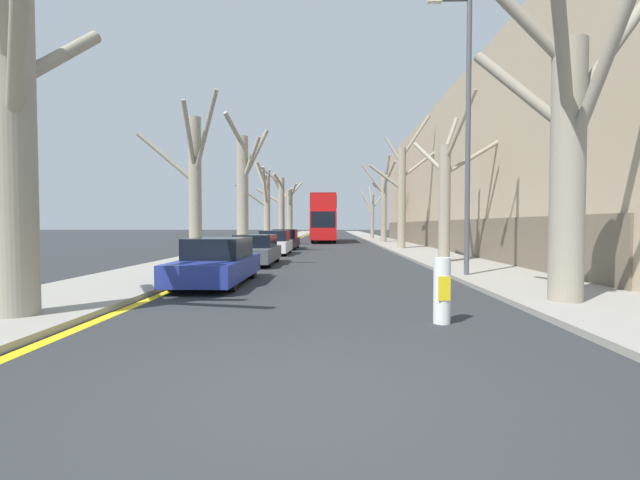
% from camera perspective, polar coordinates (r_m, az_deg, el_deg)
% --- Properties ---
extents(ground_plane, '(300.00, 300.00, 0.00)m').
position_cam_1_polar(ground_plane, '(4.52, -2.08, -20.27)').
color(ground_plane, '#2B2D30').
extents(sidewalk_left, '(3.41, 120.00, 0.12)m').
position_cam_1_polar(sidewalk_left, '(54.54, -4.90, 0.26)').
color(sidewalk_left, gray).
rests_on(sidewalk_left, ground).
extents(sidewalk_right, '(3.41, 120.00, 0.12)m').
position_cam_1_polar(sidewalk_right, '(54.48, 7.33, 0.25)').
color(sidewalk_right, gray).
rests_on(sidewalk_right, ground).
extents(building_facade_right, '(10.08, 43.43, 10.06)m').
position_cam_1_polar(building_facade_right, '(34.13, 22.68, 7.41)').
color(building_facade_right, tan).
rests_on(building_facade_right, ground).
extents(kerb_line_stripe, '(0.24, 120.00, 0.01)m').
position_cam_1_polar(kerb_line_stripe, '(54.36, -2.92, 0.20)').
color(kerb_line_stripe, yellow).
rests_on(kerb_line_stripe, ground).
extents(street_tree_left_0, '(4.22, 3.49, 6.24)m').
position_cam_1_polar(street_tree_left_0, '(9.42, -35.86, 11.67)').
color(street_tree_left_0, gray).
rests_on(street_tree_left_0, ground).
extents(street_tree_left_1, '(3.72, 1.89, 6.79)m').
position_cam_1_polar(street_tree_left_1, '(18.27, -16.45, 7.09)').
color(street_tree_left_1, gray).
rests_on(street_tree_left_1, ground).
extents(street_tree_left_2, '(2.39, 2.28, 8.27)m').
position_cam_1_polar(street_tree_left_2, '(26.95, -10.21, 6.72)').
color(street_tree_left_2, gray).
rests_on(street_tree_left_2, ground).
extents(street_tree_left_3, '(3.13, 3.65, 7.46)m').
position_cam_1_polar(street_tree_left_3, '(36.93, -7.28, 4.76)').
color(street_tree_left_3, gray).
rests_on(street_tree_left_3, ground).
extents(street_tree_left_4, '(3.27, 2.25, 8.65)m').
position_cam_1_polar(street_tree_left_4, '(47.50, -5.38, 4.68)').
color(street_tree_left_4, gray).
rests_on(street_tree_left_4, ground).
extents(street_tree_left_5, '(2.89, 4.72, 7.59)m').
position_cam_1_polar(street_tree_left_5, '(56.57, -4.04, 4.03)').
color(street_tree_left_5, gray).
rests_on(street_tree_left_5, ground).
extents(street_tree_right_0, '(3.47, 3.44, 6.68)m').
position_cam_1_polar(street_tree_right_0, '(10.37, 30.14, 10.75)').
color(street_tree_right_0, gray).
rests_on(street_tree_right_0, ground).
extents(street_tree_right_1, '(3.24, 4.70, 7.12)m').
position_cam_1_polar(street_tree_right_1, '(19.63, 16.43, 6.21)').
color(street_tree_right_1, gray).
rests_on(street_tree_right_1, ground).
extents(street_tree_right_2, '(4.75, 1.04, 9.26)m').
position_cam_1_polar(street_tree_right_2, '(30.38, 10.90, 6.29)').
color(street_tree_right_2, gray).
rests_on(street_tree_right_2, ground).
extents(street_tree_right_3, '(2.90, 3.61, 8.21)m').
position_cam_1_polar(street_tree_right_3, '(41.47, 8.47, 5.09)').
color(street_tree_right_3, gray).
rests_on(street_tree_right_3, ground).
extents(street_tree_right_4, '(3.14, 3.62, 6.57)m').
position_cam_1_polar(street_tree_right_4, '(52.30, 6.93, 3.39)').
color(street_tree_right_4, gray).
rests_on(street_tree_right_4, ground).
extents(double_decker_bus, '(2.45, 10.94, 4.64)m').
position_cam_1_polar(double_decker_bus, '(43.65, 0.55, 3.20)').
color(double_decker_bus, red).
rests_on(double_decker_bus, ground).
extents(parked_car_0, '(1.76, 4.58, 1.34)m').
position_cam_1_polar(parked_car_0, '(12.82, -13.51, -2.88)').
color(parked_car_0, navy).
rests_on(parked_car_0, ground).
extents(parked_car_1, '(1.79, 4.36, 1.29)m').
position_cam_1_polar(parked_car_1, '(18.83, -8.64, -1.35)').
color(parked_car_1, '#4C5156').
rests_on(parked_car_1, ground).
extents(parked_car_2, '(1.75, 4.11, 1.39)m').
position_cam_1_polar(parked_car_2, '(25.16, -6.07, -0.42)').
color(parked_car_2, silver).
rests_on(parked_car_2, ground).
extents(parked_car_3, '(1.80, 4.46, 1.41)m').
position_cam_1_polar(parked_car_3, '(30.90, -4.66, 0.05)').
color(parked_car_3, black).
rests_on(parked_car_3, ground).
extents(lamp_post, '(1.40, 0.20, 8.95)m').
position_cam_1_polar(lamp_post, '(14.79, 18.81, 14.53)').
color(lamp_post, '#4C4F54').
rests_on(lamp_post, ground).
extents(traffic_bollard, '(0.29, 0.30, 1.15)m').
position_cam_1_polar(traffic_bollard, '(7.77, 15.96, -6.49)').
color(traffic_bollard, white).
rests_on(traffic_bollard, ground).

